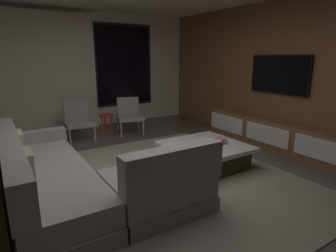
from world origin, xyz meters
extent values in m
plane|color=#564C44|center=(0.00, 0.00, 0.00)|extent=(9.20, 9.20, 0.00)
cube|color=silver|center=(0.00, 3.66, 1.35)|extent=(6.60, 0.12, 2.70)
cube|color=black|center=(1.30, 3.60, 1.45)|extent=(1.52, 0.02, 2.02)
cube|color=black|center=(1.30, 3.58, 1.45)|extent=(1.40, 0.03, 1.90)
cube|color=beige|center=(-0.55, 3.48, 1.30)|extent=(2.10, 0.12, 2.60)
cube|color=brown|center=(3.06, 0.00, 1.35)|extent=(0.12, 7.80, 2.70)
cube|color=gray|center=(0.35, -0.10, 0.01)|extent=(3.20, 3.80, 0.01)
cube|color=gray|center=(-1.17, 0.19, 0.09)|extent=(0.90, 2.50, 0.18)
cube|color=#9E9991|center=(-1.17, 0.19, 0.30)|extent=(0.86, 2.42, 0.24)
cube|color=#9E9991|center=(-1.52, 0.19, 0.62)|extent=(0.20, 2.50, 0.40)
cube|color=#9E9991|center=(-1.17, 1.34, 0.51)|extent=(0.90, 0.20, 0.18)
cube|color=gray|center=(-0.19, -0.61, 0.09)|extent=(1.10, 0.90, 0.18)
cube|color=#9E9991|center=(-0.19, -0.61, 0.30)|extent=(1.07, 0.86, 0.24)
cube|color=#9E9991|center=(-0.19, -0.96, 0.62)|extent=(1.10, 0.20, 0.40)
cube|color=beige|center=(-1.40, 0.74, 0.58)|extent=(0.10, 0.36, 0.36)
cube|color=#B2A893|center=(-1.40, -0.11, 0.58)|extent=(0.10, 0.36, 0.36)
cube|color=#302A12|center=(1.07, 0.07, 0.15)|extent=(1.00, 1.00, 0.30)
cube|color=white|center=(1.07, 0.07, 0.33)|extent=(1.16, 1.16, 0.06)
cube|color=#7CBC86|center=(1.25, -0.03, 0.37)|extent=(0.24, 0.17, 0.03)
cube|color=#A4CB45|center=(1.24, -0.03, 0.40)|extent=(0.27, 0.17, 0.03)
cube|color=#BE6C89|center=(1.24, -0.01, 0.43)|extent=(0.26, 0.15, 0.03)
cylinder|color=#B2ADA0|center=(1.08, 2.16, 0.18)|extent=(0.04, 0.04, 0.36)
cylinder|color=#B2ADA0|center=(0.61, 2.28, 0.18)|extent=(0.04, 0.04, 0.36)
cylinder|color=#B2ADA0|center=(1.20, 2.64, 0.18)|extent=(0.04, 0.04, 0.36)
cylinder|color=#B2ADA0|center=(0.74, 2.76, 0.18)|extent=(0.04, 0.04, 0.36)
cube|color=#9E9991|center=(0.91, 2.46, 0.36)|extent=(0.66, 0.68, 0.08)
cube|color=#9E9991|center=(0.97, 2.69, 0.59)|extent=(0.49, 0.20, 0.38)
cylinder|color=#B2ADA0|center=(0.03, 2.24, 0.18)|extent=(0.04, 0.04, 0.36)
cylinder|color=#B2ADA0|center=(-0.45, 2.26, 0.18)|extent=(0.04, 0.04, 0.36)
cylinder|color=#B2ADA0|center=(0.06, 2.74, 0.18)|extent=(0.04, 0.04, 0.36)
cylinder|color=#B2ADA0|center=(-0.42, 2.76, 0.18)|extent=(0.04, 0.04, 0.36)
cube|color=#9E9991|center=(-0.20, 2.50, 0.36)|extent=(0.57, 0.59, 0.08)
cube|color=#9E9991|center=(-0.18, 2.74, 0.59)|extent=(0.49, 0.11, 0.38)
cylinder|color=red|center=(0.30, 2.55, 0.23)|extent=(0.03, 0.03, 0.46)
cylinder|color=red|center=(0.50, 2.55, 0.23)|extent=(0.03, 0.03, 0.46)
cylinder|color=red|center=(0.40, 2.65, 0.23)|extent=(0.03, 0.03, 0.46)
cylinder|color=red|center=(0.40, 2.55, 0.45)|extent=(0.32, 0.32, 0.02)
cube|color=brown|center=(2.78, 0.10, 0.26)|extent=(0.44, 3.10, 0.52)
cube|color=white|center=(2.55, -0.94, 0.29)|extent=(0.02, 0.93, 0.33)
cube|color=white|center=(2.55, 0.10, 0.29)|extent=(0.02, 0.93, 0.33)
cube|color=white|center=(2.55, 1.15, 0.29)|extent=(0.02, 0.93, 0.33)
cube|color=#352214|center=(2.74, -0.75, 0.12)|extent=(0.33, 0.68, 0.19)
cube|color=#4A7645|center=(2.74, -1.01, 0.11)|extent=(0.03, 0.04, 0.17)
cube|color=#524FD4|center=(2.74, -0.94, 0.12)|extent=(0.03, 0.04, 0.19)
cube|color=#649FCD|center=(2.74, -0.86, 0.11)|extent=(0.03, 0.04, 0.18)
cube|color=#9DABD5|center=(2.74, -0.79, 0.11)|extent=(0.03, 0.04, 0.16)
cube|color=#53499B|center=(2.74, -0.72, 0.12)|extent=(0.03, 0.04, 0.18)
cube|color=#588995|center=(2.74, -0.64, 0.10)|extent=(0.03, 0.04, 0.14)
cube|color=#924190|center=(2.74, -0.57, 0.10)|extent=(0.03, 0.04, 0.14)
cube|color=gray|center=(2.74, -0.49, 0.12)|extent=(0.03, 0.04, 0.18)
cube|color=black|center=(2.95, 0.25, 1.35)|extent=(0.04, 1.24, 0.71)
cube|color=black|center=(2.95, 0.25, 1.35)|extent=(0.05, 1.20, 0.67)
camera|label=1|loc=(-1.60, -3.09, 1.68)|focal=29.80mm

